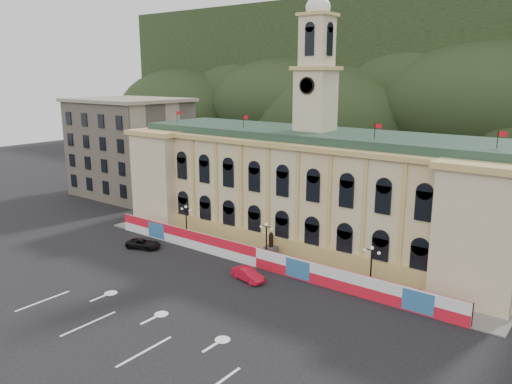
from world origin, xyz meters
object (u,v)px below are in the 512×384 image
Objects in this scene: red_sedan at (248,274)px; black_suv at (143,244)px; statue at (271,251)px; lamp_center at (266,239)px.

black_suv is (-17.97, -0.09, -0.07)m from red_sedan.
red_sedan is 17.97m from black_suv.
black_suv is at bearing 101.40° from red_sedan.
red_sedan is at bearing -110.55° from black_suv.
red_sedan is 0.89× the size of black_suv.
black_suv is (-16.31, -6.93, -0.53)m from statue.
black_suv is at bearing -156.98° from statue.
statue is 0.72× the size of black_suv.
lamp_center is at bearing -90.84° from black_suv.
lamp_center is at bearing 26.93° from red_sedan.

